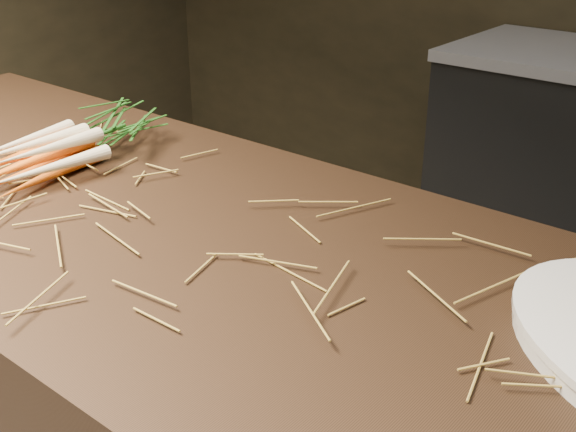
{
  "coord_description": "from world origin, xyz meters",
  "views": [
    {
      "loc": [
        0.6,
        -0.35,
        1.37
      ],
      "look_at": [
        0.04,
        0.33,
        0.96
      ],
      "focal_mm": 45.0,
      "sensor_mm": 36.0,
      "label": 1
    }
  ],
  "objects": [
    {
      "name": "straw_bedding",
      "position": [
        0.0,
        0.3,
        0.91
      ],
      "size": [
        1.4,
        0.6,
        0.02
      ],
      "primitive_type": null,
      "color": "olive",
      "rests_on": "main_counter"
    },
    {
      "name": "root_veg_bunch",
      "position": [
        -0.49,
        0.38,
        0.94
      ],
      "size": [
        0.19,
        0.45,
        0.08
      ],
      "rotation": [
        0.0,
        0.0,
        0.1
      ],
      "color": "#CA500C",
      "rests_on": "main_counter"
    }
  ]
}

